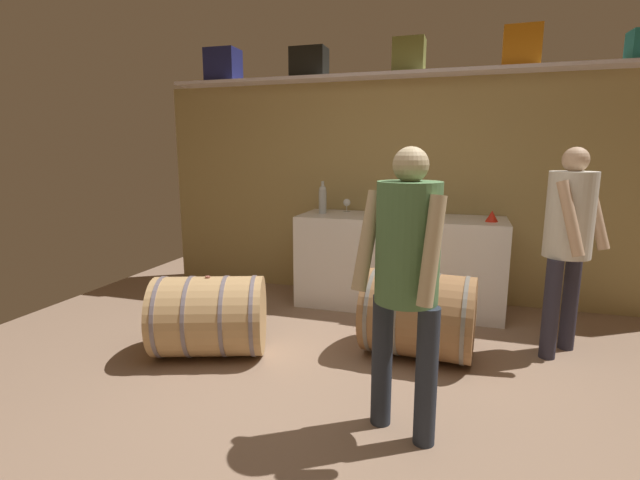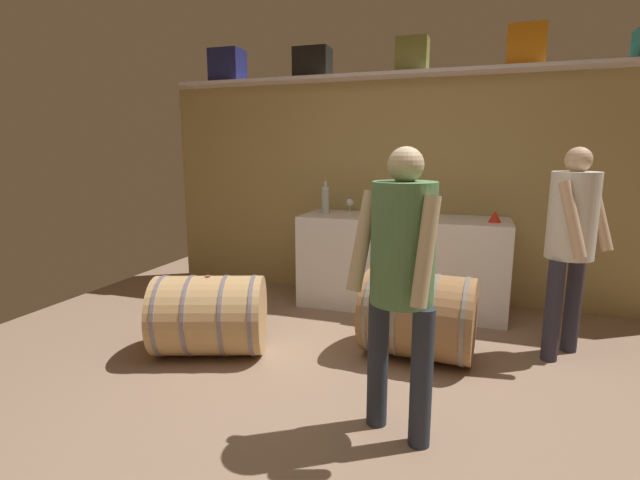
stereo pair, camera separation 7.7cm
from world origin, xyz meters
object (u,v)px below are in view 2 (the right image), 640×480
Objects in this scene: toolcase_olive at (412,55)px; work_cabinet at (401,262)px; wine_bottle_clear at (325,199)px; wine_barrel_far at (419,315)px; winemaker_pouring at (572,231)px; toolcase_navy at (228,66)px; visitor_tasting at (402,265)px; red_funnel at (495,217)px; toolcase_orange at (526,46)px; wine_barrel_near at (210,315)px; toolcase_black at (312,63)px; wine_glass at (350,203)px.

toolcase_olive is 0.16× the size of work_cabinet.
wine_barrel_far is at bearing -44.95° from wine_bottle_clear.
wine_bottle_clear is 0.21× the size of winemaker_pouring.
toolcase_navy is 1.08× the size of toolcase_olive.
work_cabinet is 1.27× the size of visitor_tasting.
visitor_tasting is at bearing 0.73° from winemaker_pouring.
wine_barrel_far is (-0.51, -1.00, -0.62)m from red_funnel.
toolcase_orange is 1.78m from winemaker_pouring.
wine_barrel_far is at bearing -2.74° from wine_barrel_near.
toolcase_olive is 0.97m from toolcase_orange.
wine_barrel_far is at bearing -74.31° from work_cabinet.
visitor_tasting reaches higher than red_funnel.
toolcase_black is 0.37× the size of wine_barrel_near.
toolcase_navy is 1.06× the size of wine_bottle_clear.
toolcase_orange reaches higher than wine_barrel_far.
toolcase_black is 0.18× the size of work_cabinet.
wine_barrel_near is at bearing -127.64° from work_cabinet.
toolcase_black is 2.18m from work_cabinet.
visitor_tasting reaches higher than wine_barrel_near.
wine_glass is at bearing -79.70° from winemaker_pouring.
toolcase_olive is 1.52m from wine_glass.
toolcase_navy is 1.98m from wine_glass.
red_funnel is (1.80, -0.32, -1.43)m from toolcase_black.
winemaker_pouring reaches higher than wine_bottle_clear.
toolcase_olive is 2.36× the size of wine_glass.
wine_bottle_clear reaches higher than work_cabinet.
toolcase_navy is at bearing 178.29° from wine_glass.
toolcase_olive reaches higher than wine_barrel_far.
toolcase_black reaches higher than wine_barrel_far.
toolcase_olive is at bearing -1.76° from toolcase_navy.
toolcase_orange is 2.56× the size of wine_glass.
wine_bottle_clear is 0.34× the size of wine_barrel_near.
toolcase_navy reaches higher than winemaker_pouring.
work_cabinet is 0.95m from red_funnel.
toolcase_orange is 0.36× the size of wine_barrel_near.
wine_glass is 0.09× the size of visitor_tasting.
toolcase_olive is 2.17m from winemaker_pouring.
wine_bottle_clear is (-0.77, -0.25, -1.34)m from toolcase_olive.
toolcase_olive is at bearing -90.03° from winemaker_pouring.
winemaker_pouring reaches higher than wine_barrel_near.
visitor_tasting is at bearing -81.38° from work_cabinet.
wine_glass is 0.14× the size of wine_barrel_near.
wine_barrel_near is at bearing -138.09° from toolcase_orange.
red_funnel is 0.13× the size of wine_barrel_far.
work_cabinet is 1.57m from winemaker_pouring.
toolcase_navy is 1.82m from wine_bottle_clear.
toolcase_orange is 2.19m from work_cabinet.
wine_barrel_far is at bearing -64.07° from visitor_tasting.
toolcase_navy is at bearing 179.51° from toolcase_black.
red_funnel is 2.07m from visitor_tasting.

